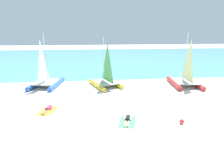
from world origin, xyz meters
name	(u,v)px	position (x,y,z in m)	size (l,w,h in m)	color
ground_plane	(108,82)	(0.00, 10.00, 0.00)	(120.00, 120.00, 0.00)	white
ocean_water	(101,58)	(0.00, 30.87, 0.03)	(120.00, 40.00, 0.05)	#5BB2C1
sailboat_blue	(46,79)	(-7.13, 8.87, 0.88)	(3.52, 4.88, 5.88)	blue
sailboat_red	(185,78)	(8.68, 7.52, 0.89)	(3.41, 4.88, 5.99)	#CC3838
sailboat_yellow	(106,79)	(-0.35, 8.25, 0.81)	(3.93, 4.82, 5.43)	yellow
towel_left	(48,111)	(-5.45, 1.92, 0.01)	(1.10, 1.90, 0.01)	yellow
sunbather_left	(48,109)	(-5.44, 1.98, 0.13)	(0.74, 1.56, 0.30)	#D83372
towel_right	(127,121)	(0.53, -0.52, 0.01)	(1.10, 1.90, 0.01)	#4CB266
sunbather_right	(127,119)	(0.55, -0.46, 0.13)	(0.81, 1.55, 0.30)	black
beach_ball	(182,121)	(4.18, -1.18, 0.16)	(0.32, 0.32, 0.32)	red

